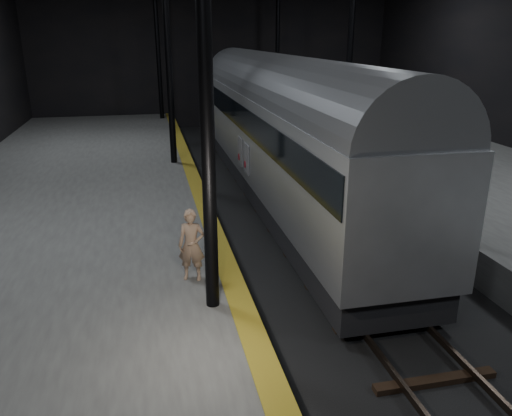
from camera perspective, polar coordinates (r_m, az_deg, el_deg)
name	(u,v)px	position (r m, az deg, el deg)	size (l,w,h in m)	color
ground	(323,252)	(14.88, 7.72, -5.03)	(44.00, 44.00, 0.00)	black
platform_left	(52,260)	(14.12, -22.30, -5.55)	(9.00, 43.80, 1.00)	#494947
tactile_strip	(213,229)	(13.76, -4.93, -2.44)	(0.50, 43.80, 0.01)	olive
track	(324,250)	(14.86, 7.73, -4.79)	(2.40, 43.00, 0.24)	#3F3328
train	(280,124)	(18.72, 2.76, 9.62)	(2.97, 19.84, 5.30)	#9DA0A5
woman	(192,245)	(10.80, -7.37, -4.23)	(0.58, 0.38, 1.59)	tan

